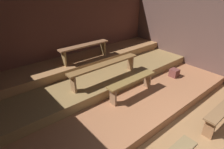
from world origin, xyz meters
The scene contains 10 objects.
ground centered at (0.00, 2.43, -0.04)m, with size 6.94×5.65×0.08m, color #A17449.
wall_back centered at (0.00, 4.88, 1.25)m, with size 6.94×0.06×2.51m, color brown.
wall_right centered at (3.10, 2.43, 1.25)m, with size 0.06×5.65×2.51m, color brown.
platform_lower centered at (0.00, 2.99, 0.12)m, with size 6.14×3.72×0.24m, color #AA6C47.
platform_middle centered at (0.00, 3.71, 0.35)m, with size 6.14×2.28×0.24m, color olive.
platform_upper centered at (0.00, 4.32, 0.59)m, with size 6.14×1.07×0.24m, color #AB7649.
bench_lower_center centered at (0.11, 2.28, 0.61)m, with size 1.48×0.25×0.48m.
bench_middle_center centered at (-0.15, 3.05, 0.87)m, with size 2.17×0.25×0.48m.
bench_upper_center centered at (-0.08, 4.12, 1.09)m, with size 1.64×0.25×0.48m.
wooden_crate_lower centered at (1.88, 2.18, 0.36)m, with size 0.24×0.24×0.24m, color brown.
Camera 1 is at (-2.87, -0.49, 2.90)m, focal length 29.60 mm.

